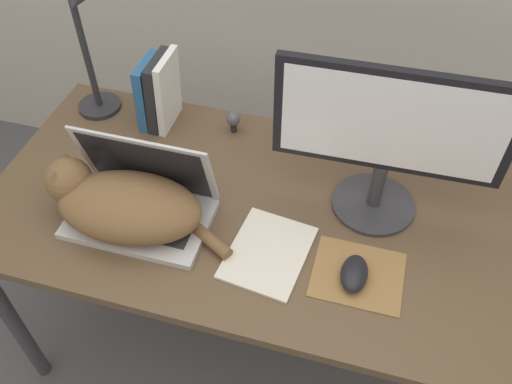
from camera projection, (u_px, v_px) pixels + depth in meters
name	position (u px, v px, depth m)	size (l,w,h in m)	color
desk	(256.00, 224.00, 1.46)	(1.43, 0.72, 0.71)	brown
laptop	(142.00, 202.00, 1.37)	(0.36, 0.22, 0.23)	#B7B7BC
cat	(122.00, 204.00, 1.33)	(0.50, 0.24, 0.16)	brown
external_monitor	(389.00, 137.00, 1.24)	(0.54, 0.22, 0.42)	#333338
mousepad	(358.00, 274.00, 1.27)	(0.21, 0.18, 0.00)	olive
computer_mouse	(354.00, 274.00, 1.25)	(0.06, 0.11, 0.04)	black
book_row	(158.00, 92.00, 1.57)	(0.10, 0.14, 0.23)	#285B93
desk_lamp	(82.00, 21.00, 1.44)	(0.17, 0.17, 0.47)	#28282D
notepad	(268.00, 252.00, 1.31)	(0.21, 0.25, 0.01)	silver
webcam	(233.00, 120.00, 1.59)	(0.04, 0.04, 0.07)	#232328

